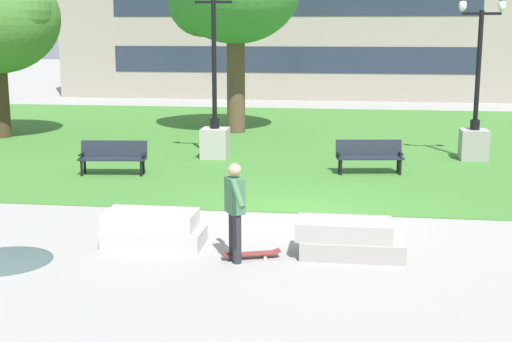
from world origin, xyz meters
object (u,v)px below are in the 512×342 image
concrete_block_left (349,239)px  park_bench_near_left (369,154)px  concrete_block_center (153,229)px  skateboard (251,254)px  park_bench_far_left (113,155)px  person_skateboarder (235,206)px  lamp_post_right (475,127)px  lamp_post_left (215,124)px

concrete_block_left → park_bench_near_left: bearing=86.1°
concrete_block_center → skateboard: 1.98m
park_bench_near_left → park_bench_far_left: 6.94m
skateboard → park_bench_near_left: bearing=74.2°
person_skateboarder → skateboard: 0.94m
park_bench_far_left → concrete_block_left: bearing=-44.0°
person_skateboarder → lamp_post_right: 11.72m
person_skateboarder → skateboard: bearing=36.5°
park_bench_near_left → concrete_block_center: bearing=-119.7°
concrete_block_center → park_bench_far_left: size_ratio=0.97×
park_bench_far_left → skateboard: bearing=-54.2°
concrete_block_left → park_bench_near_left: 7.25m
person_skateboarder → concrete_block_center: bearing=156.9°
park_bench_near_left → lamp_post_left: size_ratio=0.36×
concrete_block_center → person_skateboarder: 1.90m
skateboard → park_bench_far_left: bearing=125.8°
concrete_block_center → person_skateboarder: person_skateboarder is taller
skateboard → lamp_post_left: lamp_post_left is taller
lamp_post_right → park_bench_near_left: bearing=-141.3°
person_skateboarder → concrete_block_left: bearing=16.6°
person_skateboarder → park_bench_near_left: 8.17m
lamp_post_right → park_bench_far_left: bearing=-160.2°
concrete_block_left → skateboard: bearing=-167.0°
skateboard → park_bench_far_left: 8.06m
concrete_block_center → person_skateboarder: (1.64, -0.70, 0.67)m
person_skateboarder → park_bench_far_left: person_skateboarder is taller
park_bench_far_left → lamp_post_left: bearing=51.6°
park_bench_far_left → lamp_post_right: 10.65m
skateboard → person_skateboarder: bearing=-143.5°
park_bench_far_left → lamp_post_left: lamp_post_left is taller
concrete_block_left → lamp_post_right: bearing=69.5°
concrete_block_left → park_bench_near_left: park_bench_near_left is taller
concrete_block_center → lamp_post_left: (-0.56, 8.85, 0.75)m
lamp_post_left → lamp_post_right: bearing=5.7°
park_bench_far_left → person_skateboarder: bearing=-56.5°
person_skateboarder → lamp_post_right: size_ratio=0.36×
concrete_block_center → park_bench_far_left: park_bench_far_left is taller
park_bench_near_left → lamp_post_left: lamp_post_left is taller
concrete_block_left → park_bench_near_left: (0.49, 7.23, 0.23)m
lamp_post_right → lamp_post_left: bearing=-174.3°
lamp_post_left → lamp_post_right: size_ratio=1.07×
concrete_block_center → skateboard: size_ratio=1.75×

